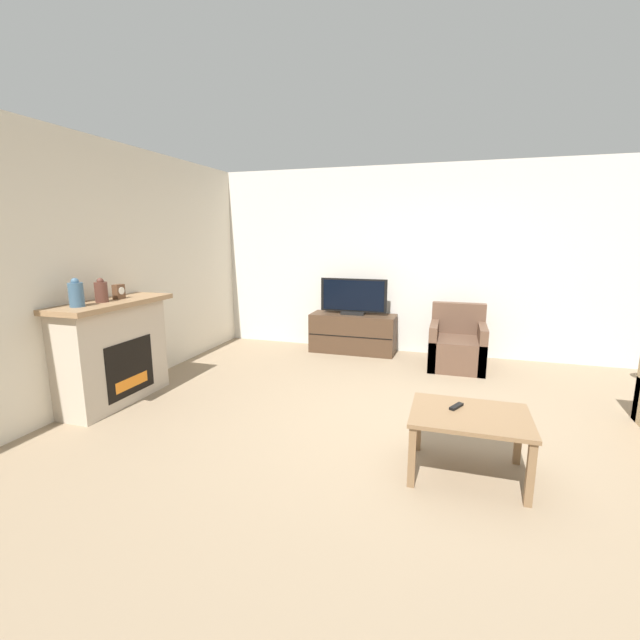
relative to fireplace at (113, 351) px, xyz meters
name	(u,v)px	position (x,y,z in m)	size (l,w,h in m)	color
ground_plane	(411,432)	(3.03, 0.19, -0.55)	(24.00, 24.00, 0.00)	#89755B
wall_back	(434,262)	(3.03, 2.95, 0.80)	(12.00, 0.06, 2.70)	beige
wall_left	(102,271)	(-0.23, 0.19, 0.80)	(0.06, 12.00, 2.70)	beige
fireplace	(113,351)	(0.00, 0.00, 0.00)	(0.52, 1.30, 1.07)	#B7A893
mantel_vase_left	(76,294)	(0.02, -0.39, 0.65)	(0.13, 0.13, 0.27)	#385670
mantel_vase_centre_left	(101,291)	(0.02, -0.10, 0.64)	(0.12, 0.12, 0.24)	#512D23
mantel_clock	(119,292)	(0.02, 0.13, 0.60)	(0.08, 0.11, 0.15)	brown
tv_stand	(353,333)	(1.92, 2.65, -0.26)	(1.25, 0.47, 0.57)	#422D1E
tv	(353,298)	(1.92, 2.64, 0.27)	(0.99, 0.18, 0.53)	black
armchair	(457,347)	(3.41, 2.33, -0.27)	(0.70, 0.76, 0.82)	brown
coffee_table	(470,422)	(3.47, -0.39, -0.14)	(0.82, 0.63, 0.47)	brown
remote	(456,406)	(3.38, -0.30, -0.06)	(0.10, 0.15, 0.02)	black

